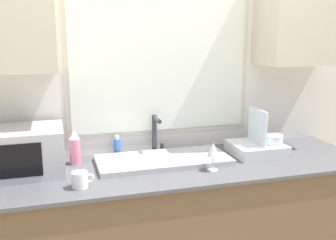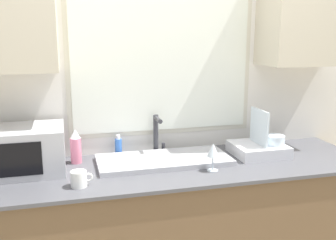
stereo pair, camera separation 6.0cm
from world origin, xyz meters
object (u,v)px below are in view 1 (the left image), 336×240
soap_bottle (117,147)px  wine_glass (213,151)px  faucet (156,132)px  microwave (21,151)px  mug_near_sink (80,180)px  dish_rack (258,146)px  spray_bottle (75,148)px

soap_bottle → wine_glass: wine_glass is taller
faucet → soap_bottle: (-0.24, 0.02, -0.08)m
microwave → soap_bottle: (0.55, 0.17, -0.07)m
mug_near_sink → faucet: bearing=41.4°
dish_rack → soap_bottle: (-0.86, 0.22, 0.01)m
microwave → dish_rack: dish_rack is taller
dish_rack → spray_bottle: dish_rack is taller
dish_rack → soap_bottle: size_ratio=2.43×
faucet → spray_bottle: bearing=-172.8°
wine_glass → soap_bottle: bearing=138.3°
faucet → microwave: 0.81m
soap_bottle → wine_glass: 0.63m
microwave → dish_rack: 1.42m
microwave → soap_bottle: microwave is taller
microwave → dish_rack: bearing=-2.0°
soap_bottle → wine_glass: bearing=-41.7°
faucet → spray_bottle: (-0.51, -0.06, -0.04)m
dish_rack → mug_near_sink: size_ratio=2.87×
dish_rack → spray_bottle: (-1.13, 0.13, 0.05)m
microwave → soap_bottle: size_ratio=3.43×
spray_bottle → soap_bottle: size_ratio=1.55×
faucet → mug_near_sink: (-0.51, -0.45, -0.10)m
spray_bottle → mug_near_sink: size_ratio=1.83×
spray_bottle → soap_bottle: bearing=17.6°
wine_glass → dish_rack: bearing=27.0°
microwave → mug_near_sink: microwave is taller
soap_bottle → mug_near_sink: size_ratio=1.19×
soap_bottle → mug_near_sink: soap_bottle is taller
spray_bottle → faucet: bearing=7.2°
soap_bottle → microwave: bearing=-163.1°
microwave → wine_glass: size_ratio=2.85×
spray_bottle → soap_bottle: (0.26, 0.08, -0.04)m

